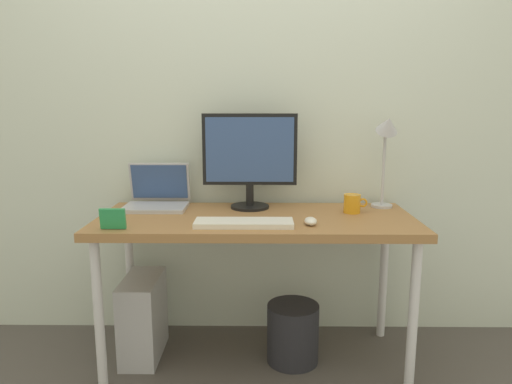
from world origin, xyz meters
The scene contains 12 objects.
ground_plane centered at (0.00, 0.00, 0.00)m, with size 6.00×6.00×0.00m, color #4C4742.
back_wall centered at (0.00, 0.38, 1.30)m, with size 4.40×0.04×2.60m, color silver.
desk centered at (0.00, 0.00, 0.68)m, with size 1.52×0.63×0.75m.
monitor centered at (-0.03, 0.18, 1.03)m, with size 0.48×0.20×0.49m.
laptop centered at (-0.52, 0.20, 0.81)m, with size 0.32×0.26×0.23m.
desk_lamp centered at (0.66, 0.19, 1.11)m, with size 0.11×0.16×0.50m.
keyboard centered at (-0.05, -0.18, 0.76)m, with size 0.44×0.14×0.02m, color silver.
mouse centered at (0.25, -0.16, 0.77)m, with size 0.06×0.09×0.03m, color silver.
coffee_mug centered at (0.48, 0.08, 0.80)m, with size 0.12×0.08×0.09m.
photo_frame centered at (-0.62, -0.25, 0.80)m, with size 0.11×0.02×0.09m, color #268C4C.
computer_tower centered at (-0.58, 0.03, 0.21)m, with size 0.18×0.36×0.42m, color #B2B2B7.
wastebasket centered at (0.19, -0.01, 0.15)m, with size 0.26×0.26×0.30m, color #232328.
Camera 1 is at (0.02, -2.20, 1.29)m, focal length 32.77 mm.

